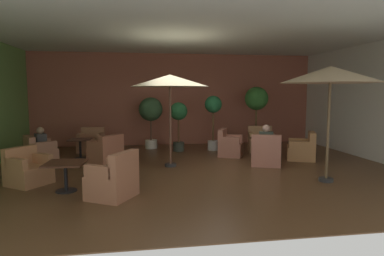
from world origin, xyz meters
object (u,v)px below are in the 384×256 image
(cafe_table_front_left, at_px, (265,142))
(potted_tree_mid_right, at_px, (179,117))
(armchair_front_left_south, at_px, (260,142))
(patio_umbrella_tall_red, at_px, (170,81))
(armchair_front_right_north, at_px, (40,153))
(armchair_front_left_north, at_px, (266,154))
(patron_by_window, at_px, (266,138))
(cafe_table_front_right, at_px, (80,143))
(patron_blue_shirt, at_px, (41,139))
(patio_umbrella_center_beige, at_px, (331,75))
(armchair_front_left_east, at_px, (302,150))
(armchair_front_left_west, at_px, (230,146))
(potted_tree_mid_left, at_px, (151,112))
(potted_tree_left_corner, at_px, (256,102))
(armchair_mid_center_north, at_px, (28,171))
(iced_drink_cup, at_px, (260,137))
(armchair_mid_center_east, at_px, (114,181))
(potted_tree_right_corner, at_px, (213,112))
(armchair_front_right_east, at_px, (106,152))
(armchair_front_right_south, at_px, (91,143))
(cafe_table_mid_center, at_px, (65,169))

(cafe_table_front_left, xyz_separation_m, potted_tree_mid_right, (-2.48, 1.61, 0.68))
(armchair_front_left_south, distance_m, patio_umbrella_tall_red, 4.19)
(armchair_front_right_north, bearing_deg, cafe_table_front_left, -2.03)
(armchair_front_left_north, bearing_deg, patron_by_window, 69.87)
(cafe_table_front_right, relative_size, patron_blue_shirt, 1.10)
(patio_umbrella_center_beige, height_order, potted_tree_mid_right, patio_umbrella_center_beige)
(armchair_front_left_east, height_order, armchair_front_left_west, armchair_front_left_west)
(potted_tree_mid_left, bearing_deg, potted_tree_left_corner, -4.18)
(patron_blue_shirt, bearing_deg, armchair_mid_center_north, -81.50)
(potted_tree_left_corner, xyz_separation_m, iced_drink_cup, (-0.58, -1.98, -1.00))
(armchair_mid_center_east, bearing_deg, armchair_front_left_north, 29.83)
(armchair_front_right_north, bearing_deg, armchair_mid_center_east, -56.74)
(armchair_front_left_north, xyz_separation_m, armchair_front_left_south, (0.63, 2.09, -0.01))
(armchair_mid_center_north, height_order, potted_tree_right_corner, potted_tree_right_corner)
(patio_umbrella_tall_red, distance_m, potted_tree_mid_right, 2.64)
(armchair_mid_center_east, relative_size, patron_blue_shirt, 1.72)
(patio_umbrella_tall_red, xyz_separation_m, iced_drink_cup, (2.84, 0.78, -1.65))
(armchair_front_right_east, height_order, armchair_mid_center_east, armchair_mid_center_east)
(armchair_front_left_south, xyz_separation_m, armchair_front_right_south, (-5.68, 0.88, -0.01))
(armchair_front_left_south, height_order, cafe_table_mid_center, armchair_front_left_south)
(armchair_front_left_north, xyz_separation_m, potted_tree_mid_right, (-2.10, 2.64, 0.83))
(cafe_table_front_left, height_order, armchair_mid_center_north, armchair_mid_center_north)
(potted_tree_mid_left, relative_size, patron_blue_shirt, 2.98)
(cafe_table_front_right, distance_m, patron_blue_shirt, 1.14)
(cafe_table_mid_center, distance_m, potted_tree_mid_left, 5.43)
(armchair_front_left_south, xyz_separation_m, patio_umbrella_tall_red, (-3.23, -1.78, 1.98))
(patio_umbrella_center_beige, bearing_deg, armchair_front_right_east, 151.05)
(armchair_front_left_east, relative_size, armchair_front_right_north, 0.98)
(armchair_front_right_east, relative_size, patron_blue_shirt, 1.72)
(armchair_front_left_south, bearing_deg, armchair_front_left_west, -154.30)
(armchair_front_right_north, relative_size, patio_umbrella_center_beige, 0.40)
(cafe_table_front_left, xyz_separation_m, armchair_front_left_north, (-0.38, -1.02, -0.15))
(armchair_front_left_east, xyz_separation_m, patron_by_window, (-1.37, -0.55, 0.44))
(armchair_front_left_north, distance_m, patio_umbrella_tall_red, 3.28)
(potted_tree_left_corner, distance_m, patron_by_window, 3.26)
(armchair_front_right_east, distance_m, iced_drink_cup, 4.63)
(potted_tree_right_corner, bearing_deg, cafe_table_mid_center, -133.09)
(armchair_front_right_east, xyz_separation_m, patio_umbrella_tall_red, (1.77, -0.72, 1.99))
(patio_umbrella_center_beige, bearing_deg, armchair_front_left_north, 112.24)
(armchair_front_right_east, bearing_deg, armchair_front_left_south, 11.92)
(patron_blue_shirt, bearing_deg, cafe_table_front_right, 29.14)
(patio_umbrella_tall_red, distance_m, potted_tree_mid_left, 3.23)
(armchair_front_right_south, xyz_separation_m, potted_tree_mid_left, (2.03, 0.38, 0.99))
(armchair_mid_center_north, height_order, iced_drink_cup, armchair_mid_center_north)
(armchair_front_left_west, height_order, armchair_mid_center_east, armchair_mid_center_east)
(armchair_front_right_north, xyz_separation_m, potted_tree_right_corner, (5.33, 1.38, 1.03))
(armchair_front_right_south, bearing_deg, patio_umbrella_center_beige, -39.50)
(armchair_front_left_north, height_order, armchair_front_left_south, armchair_front_left_north)
(cafe_table_front_left, bearing_deg, armchair_front_right_south, 160.29)
(cafe_table_front_left, distance_m, armchair_front_right_south, 5.76)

